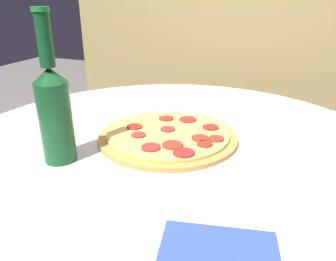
{
  "coord_description": "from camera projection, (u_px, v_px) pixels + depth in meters",
  "views": [
    {
      "loc": [
        0.23,
        -0.61,
        1.04
      ],
      "look_at": [
        -0.02,
        0.02,
        0.76
      ],
      "focal_mm": 35.0,
      "sensor_mm": 36.0,
      "label": 1
    }
  ],
  "objects": [
    {
      "name": "table",
      "position": [
        172.0,
        211.0,
        0.79
      ],
      "size": [
        1.01,
        1.01,
        0.74
      ],
      "color": "white",
      "rests_on": "ground_plane"
    },
    {
      "name": "fence_panel",
      "position": [
        240.0,
        38.0,
        1.35
      ],
      "size": [
        1.52,
        0.04,
        1.74
      ],
      "color": "tan",
      "rests_on": "ground_plane"
    },
    {
      "name": "pizza",
      "position": [
        168.0,
        136.0,
        0.74
      ],
      "size": [
        0.31,
        0.31,
        0.02
      ],
      "color": "#C68E47",
      "rests_on": "table"
    },
    {
      "name": "beer_bottle",
      "position": [
        54.0,
        109.0,
        0.61
      ],
      "size": [
        0.06,
        0.06,
        0.28
      ],
      "color": "#144C23",
      "rests_on": "table"
    },
    {
      "name": "napkin",
      "position": [
        219.0,
        251.0,
        0.41
      ],
      "size": [
        0.16,
        0.12,
        0.01
      ],
      "color": "#334C99",
      "rests_on": "table"
    }
  ]
}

